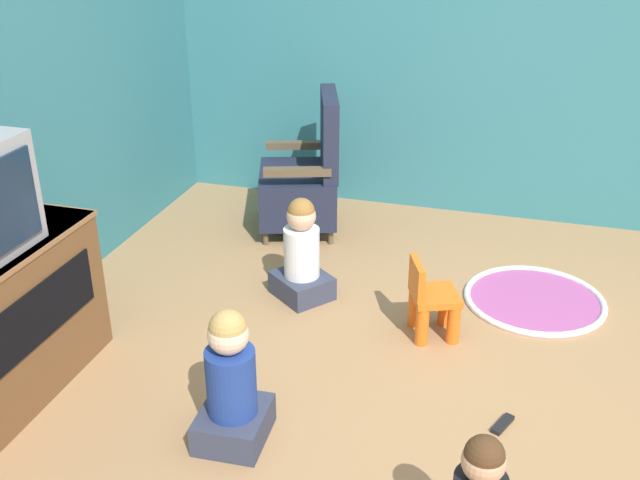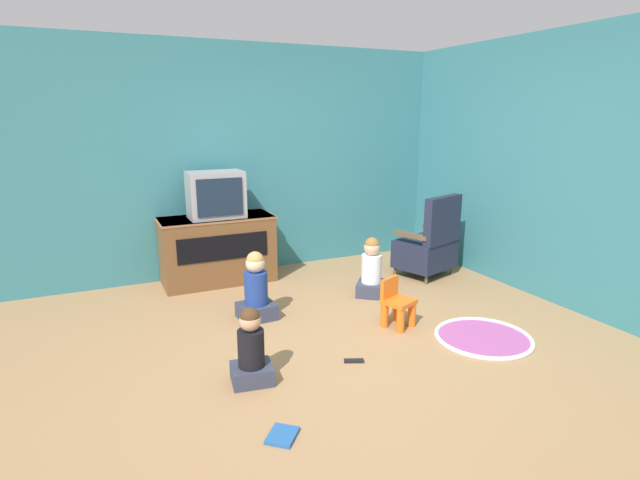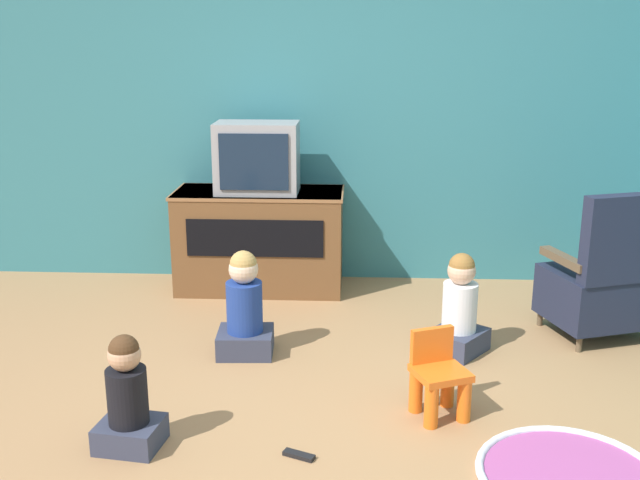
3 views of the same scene
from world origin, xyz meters
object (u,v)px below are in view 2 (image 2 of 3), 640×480
Objects in this scene: tv_cabinet at (218,249)px; book at (282,436)px; child_watching_right at (371,270)px; child_watching_center at (256,290)px; black_armchair at (429,246)px; child_watching_left at (251,350)px; remote_control at (354,361)px; yellow_kid_chair at (397,306)px; television at (216,195)px.

book is at bearing -96.85° from tv_cabinet.
tv_cabinet is at bearing 88.84° from child_watching_right.
black_armchair is at bearing 6.44° from child_watching_center.
child_watching_right is (1.66, 1.16, 0.03)m from child_watching_left.
tv_cabinet is at bearing -38.24° from black_armchair.
child_watching_left is (-2.59, -1.44, -0.12)m from black_armchair.
yellow_kid_chair is at bearing -123.88° from remote_control.
child_watching_center is 4.14× the size of remote_control.
tv_cabinet is 2.10× the size of television.
television is 1.35× the size of yellow_kid_chair.
child_watching_left is at bearing 19.25° from remote_control.
television is 0.92× the size of child_watching_center.
remote_control is (0.41, -1.12, -0.27)m from child_watching_center.
television is at bearing 90.14° from child_watching_right.
tv_cabinet is 0.61m from television.
yellow_kid_chair is at bearing -35.59° from child_watching_center.
child_watching_left is 2.28× the size of book.
tv_cabinet reaches higher than book.
child_watching_right is (1.34, -1.10, -0.12)m from tv_cabinet.
yellow_kid_chair is at bearing -156.15° from child_watching_right.
child_watching_center is at bearing -8.84° from black_armchair.
tv_cabinet is 1.73m from child_watching_right.
tv_cabinet is at bearing 90.00° from television.
yellow_kid_chair is 0.70× the size of child_watching_right.
child_watching_right reaches higher than yellow_kid_chair.
child_watching_right reaches higher than child_watching_left.
tv_cabinet is 2.22× the size of child_watching_left.
tv_cabinet is 7.98× the size of remote_control.
television is at bearing 90.01° from child_watching_center.
television is at bearing 99.70° from yellow_kid_chair.
book is (-0.35, -2.94, -0.37)m from tv_cabinet.
child_watching_center is at bearing 132.36° from child_watching_right.
tv_cabinet reaches higher than yellow_kid_chair.
child_watching_right is 3.98× the size of remote_control.
child_watching_center reaches higher than child_watching_right.
yellow_kid_chair is at bearing 24.86° from black_armchair.
child_watching_center is 2.62× the size of book.
remote_control is at bearing -72.99° from child_watching_center.
yellow_kid_chair reaches higher than remote_control.
child_watching_center is (-2.21, -0.37, -0.09)m from black_armchair.
black_armchair reaches higher than tv_cabinet.
child_watching_center is (-1.08, 0.69, 0.09)m from yellow_kid_chair.
child_watching_left is at bearing -98.12° from tv_cabinet.
child_watching_right is at bearing -1.61° from book.
black_armchair is 1.72× the size of child_watching_left.
television is 0.61× the size of black_armchair.
book is (-0.35, -2.89, -0.99)m from television.
child_watching_left is at bearing 163.16° from child_watching_right.
book is (-1.69, -1.85, -0.26)m from child_watching_right.
television is at bearing 33.93° from book.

